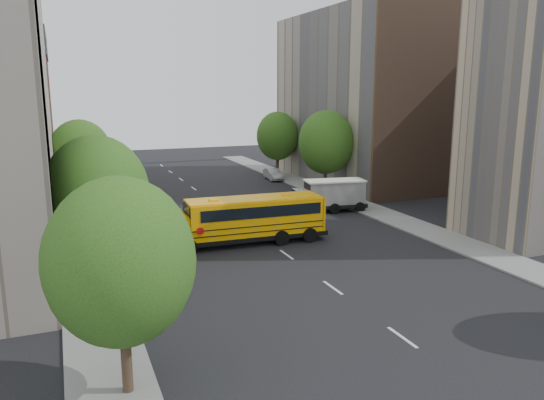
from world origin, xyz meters
TOP-DOWN VIEW (x-y plane):
  - ground at (0.00, 0.00)m, footprint 120.00×120.00m
  - sidewalk_left at (-11.50, 5.00)m, footprint 3.00×80.00m
  - sidewalk_right at (11.50, 5.00)m, footprint 3.00×80.00m
  - lane_markings at (0.00, 10.00)m, footprint 0.15×64.00m
  - building_right_far at (18.00, 20.00)m, footprint 10.00×22.00m
  - building_right_sidewall at (18.00, 9.00)m, footprint 10.10×0.30m
  - street_tree_0 at (-11.00, -14.00)m, footprint 4.80×4.80m
  - street_tree_1 at (-11.00, -4.00)m, footprint 5.12×5.12m
  - street_tree_2 at (-11.00, 14.00)m, footprint 4.99×4.99m
  - street_tree_4 at (11.00, 14.00)m, footprint 5.25×5.25m
  - street_tree_5 at (11.00, 26.00)m, footprint 4.86×4.86m
  - school_bus at (-1.72, 1.32)m, footprint 11.18×3.12m
  - safari_truck at (8.07, 7.61)m, footprint 6.44×3.21m
  - parked_car_0 at (-9.60, -6.98)m, footprint 1.89×3.90m
  - parked_car_1 at (-8.95, 7.85)m, footprint 1.52×4.20m
  - parked_car_2 at (-8.80, 19.60)m, footprint 3.11×5.88m
  - parked_car_5 at (9.60, 23.91)m, footprint 1.67×3.96m

SIDE VIEW (x-z plane):
  - ground at x=0.00m, z-range 0.00..0.00m
  - lane_markings at x=0.00m, z-range 0.00..0.01m
  - sidewalk_left at x=-11.50m, z-range 0.00..0.12m
  - sidewalk_right at x=11.50m, z-range 0.00..0.12m
  - parked_car_5 at x=9.60m, z-range 0.00..1.27m
  - parked_car_0 at x=-9.60m, z-range 0.00..1.28m
  - parked_car_1 at x=-8.95m, z-range 0.00..1.38m
  - parked_car_2 at x=-8.80m, z-range 0.00..1.57m
  - safari_truck at x=8.07m, z-range 0.08..2.72m
  - school_bus at x=-1.72m, z-range 0.18..3.31m
  - street_tree_0 at x=-11.00m, z-range 0.94..8.35m
  - street_tree_5 at x=11.00m, z-range 0.95..8.46m
  - street_tree_2 at x=-11.00m, z-range 0.97..8.68m
  - street_tree_1 at x=-11.00m, z-range 1.00..8.90m
  - street_tree_4 at x=11.00m, z-range 1.02..9.13m
  - building_right_far at x=18.00m, z-range 0.00..18.00m
  - building_right_sidewall at x=18.00m, z-range 0.00..18.00m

